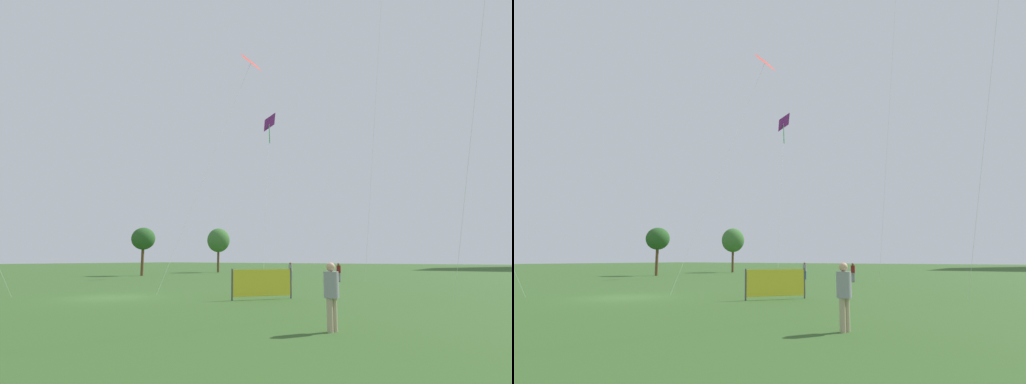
% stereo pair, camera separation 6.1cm
% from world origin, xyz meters
% --- Properties ---
extents(ground, '(280.00, 280.00, 0.00)m').
position_xyz_m(ground, '(0.00, 0.00, 0.00)').
color(ground, '#335623').
extents(person_standing_0, '(0.40, 0.40, 1.79)m').
position_xyz_m(person_standing_0, '(12.95, -2.96, 1.03)').
color(person_standing_0, tan).
rests_on(person_standing_0, ground).
extents(person_standing_1, '(0.34, 0.34, 1.54)m').
position_xyz_m(person_standing_1, '(4.12, 18.86, 0.89)').
color(person_standing_1, gray).
rests_on(person_standing_1, ground).
extents(person_standing_2, '(0.34, 0.34, 1.55)m').
position_xyz_m(person_standing_2, '(-1.26, 20.43, 0.89)').
color(person_standing_2, '#1E478C').
rests_on(person_standing_2, ground).
extents(kite_flying_1, '(1.59, 9.81, 17.84)m').
position_xyz_m(kite_flying_1, '(0.59, 11.24, 16.94)').
color(kite_flying_1, silver).
rests_on(kite_flying_1, ground).
extents(kite_flying_2, '(5.08, 9.01, 18.18)m').
position_xyz_m(kite_flying_2, '(-6.42, 25.16, 17.19)').
color(kite_flying_2, silver).
rests_on(kite_flying_2, ground).
extents(park_tree_0, '(2.67, 2.67, 5.39)m').
position_xyz_m(park_tree_0, '(-19.25, 18.51, 4.10)').
color(park_tree_0, brown).
rests_on(park_tree_0, ground).
extents(park_tree_1, '(3.15, 3.15, 6.12)m').
position_xyz_m(park_tree_1, '(-19.16, 31.96, 4.43)').
color(park_tree_1, brown).
rests_on(park_tree_1, ground).
extents(event_banner, '(1.83, 2.47, 1.44)m').
position_xyz_m(event_banner, '(6.74, 3.26, 0.76)').
color(event_banner, '#4C4C4C').
rests_on(event_banner, ground).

